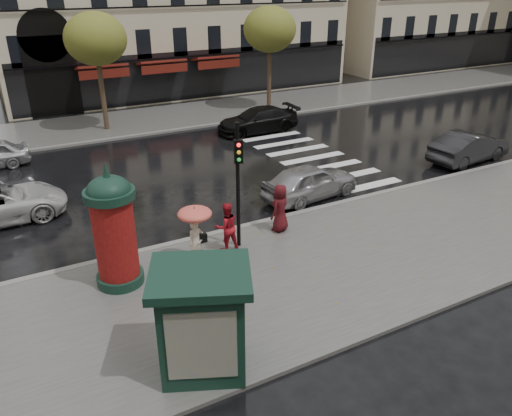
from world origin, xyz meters
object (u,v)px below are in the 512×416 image
car_darkgrey (469,147)px  newsstand (202,320)px  man_burgundy (280,208)px  car_black (258,120)px  woman_red (226,227)px  woman_umbrella (195,227)px  car_silver (310,181)px  morris_column (114,227)px  traffic_light (238,175)px

car_darkgrey → newsstand: bearing=107.2°
man_burgundy → car_black: (5.32, 11.52, -0.28)m
woman_red → car_darkgrey: 14.46m
newsstand → car_darkgrey: 18.53m
woman_umbrella → car_silver: (6.15, 2.89, -0.73)m
woman_red → morris_column: bearing=6.5°
morris_column → car_darkgrey: size_ratio=0.84×
woman_red → traffic_light: bearing=178.4°
car_silver → car_darkgrey: (9.33, 0.00, 0.02)m
man_burgundy → car_silver: (2.68, 2.11, -0.26)m
traffic_light → car_darkgrey: 14.17m
woman_red → woman_umbrella: bearing=21.6°
woman_umbrella → car_silver: size_ratio=0.47×
woman_umbrella → newsstand: bearing=-110.0°
woman_umbrella → car_black: woman_umbrella is taller
woman_umbrella → car_silver: woman_umbrella is taller
newsstand → woman_umbrella: bearing=70.0°
woman_red → car_darkgrey: size_ratio=0.37×
car_black → man_burgundy: bearing=-22.8°
car_silver → woman_red: bearing=109.0°
traffic_light → woman_umbrella: bearing=-166.2°
car_darkgrey → morris_column: bearing=93.0°
woman_red → man_burgundy: (2.24, 0.34, 0.03)m
man_burgundy → car_darkgrey: bearing=162.3°
woman_red → morris_column: morris_column is taller
woman_red → newsstand: bearing=61.4°
man_burgundy → car_darkgrey: (12.01, 2.11, -0.24)m
woman_umbrella → man_burgundy: bearing=12.6°
morris_column → car_black: size_ratio=0.79×
woman_umbrella → car_darkgrey: woman_umbrella is taller
car_black → newsstand: bearing=-30.0°
woman_umbrella → car_black: bearing=54.4°
morris_column → car_silver: morris_column is taller
woman_umbrella → man_burgundy: 3.59m
traffic_light → car_silver: 5.48m
woman_red → traffic_light: (0.44, -0.03, 1.74)m
car_black → car_darkgrey: bearing=37.4°
morris_column → car_silver: 9.05m
car_silver → woman_umbrella: bearing=107.7°
man_burgundy → traffic_light: 2.51m
newsstand → car_silver: size_ratio=0.64×
woman_umbrella → man_burgundy: size_ratio=1.17×
traffic_light → car_darkgrey: size_ratio=0.94×
newsstand → car_silver: bearing=43.0°
car_black → woman_umbrella: bearing=-33.6°
car_black → traffic_light: bearing=-28.9°
car_black → woman_red: bearing=-30.5°
woman_umbrella → newsstand: newsstand is taller
man_burgundy → car_silver: size_ratio=0.41×
morris_column → car_silver: bearing=17.8°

